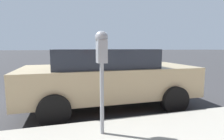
% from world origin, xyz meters
% --- Properties ---
extents(ground_plane, '(220.00, 220.00, 0.00)m').
position_xyz_m(ground_plane, '(0.00, 0.00, 0.00)').
color(ground_plane, '#333335').
extents(parking_meter, '(0.21, 0.19, 1.57)m').
position_xyz_m(parking_meter, '(-2.70, 0.04, 1.38)').
color(parking_meter, gray).
rests_on(parking_meter, sidewalk).
extents(car_tan, '(2.03, 4.24, 1.47)m').
position_xyz_m(car_tan, '(-0.96, -0.47, 0.79)').
color(car_tan, tan).
rests_on(car_tan, ground_plane).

